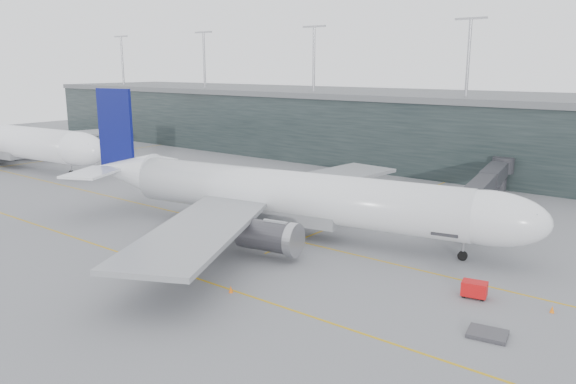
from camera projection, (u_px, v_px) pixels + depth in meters
The scene contains 17 objects.
ground at pixel (285, 227), 74.33m from camera, with size 320.00×320.00×0.00m, color slate.
taxiline_a at pixel (266, 233), 71.26m from camera, with size 160.00×0.25×0.02m, color #C09412.
taxiline_b at pixel (167, 268), 59.00m from camera, with size 160.00×0.25×0.02m, color #C09412.
taxiline_lead_main at pixel (391, 204), 86.64m from camera, with size 0.25×60.00×0.02m, color #C09412.
taxiline_lead_adj at pixel (93, 154), 134.90m from camera, with size 0.25×60.00×0.02m, color #C09412.
terminal at pixel (458, 130), 117.10m from camera, with size 240.00×36.00×29.00m.
main_aircraft at pixel (288, 195), 70.24m from camera, with size 62.73×58.22×17.65m.
jet_bridge at pixel (491, 187), 78.05m from camera, with size 9.21×43.64×5.77m.
gse_cart at pixel (474, 289), 51.45m from camera, with size 2.47×1.83×1.52m.
baggage_dolly at pixel (487, 334), 44.26m from camera, with size 2.99×2.39×0.30m, color #343438.
uld_a at pixel (290, 199), 84.77m from camera, with size 2.39×1.98×2.05m.
uld_b at pixel (320, 201), 84.27m from camera, with size 2.34×2.10×1.76m.
uld_c at pixel (338, 207), 81.09m from camera, with size 2.17×1.95×1.63m.
cone_nose at pixel (552, 309), 48.39m from camera, with size 0.40×0.40×0.63m, color orange.
cone_wing_stbd at pixel (231, 289), 52.68m from camera, with size 0.42×0.42×0.67m, color #FB640D.
cone_wing_port at pixel (396, 220), 76.49m from camera, with size 0.42×0.42×0.66m, color #CA570B.
cone_tail at pixel (184, 227), 72.92m from camera, with size 0.49×0.49×0.79m, color red.
Camera 1 is at (44.51, -55.94, 20.87)m, focal length 35.00 mm.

